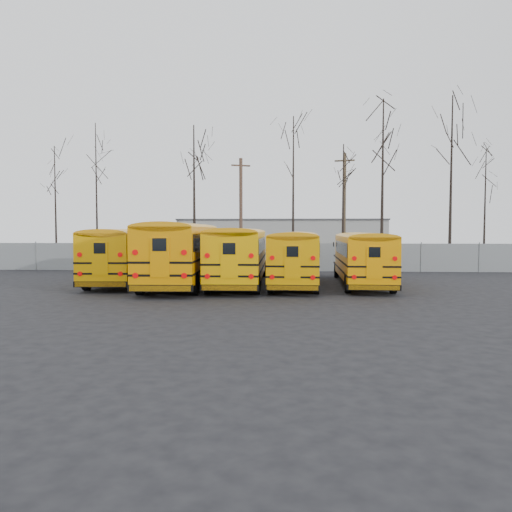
# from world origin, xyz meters

# --- Properties ---
(ground) EXTENTS (120.00, 120.00, 0.00)m
(ground) POSITION_xyz_m (0.00, 0.00, 0.00)
(ground) COLOR black
(ground) RESTS_ON ground
(fence) EXTENTS (40.00, 0.04, 2.00)m
(fence) POSITION_xyz_m (0.00, 12.00, 1.00)
(fence) COLOR gray
(fence) RESTS_ON ground
(distant_building) EXTENTS (22.00, 8.00, 4.00)m
(distant_building) POSITION_xyz_m (2.00, 32.00, 2.00)
(distant_building) COLOR #A0A19C
(distant_building) RESTS_ON ground
(bus_a) EXTENTS (3.06, 11.02, 3.05)m
(bus_a) POSITION_xyz_m (-6.35, 3.53, 1.79)
(bus_a) COLOR black
(bus_a) RESTS_ON ground
(bus_b) EXTENTS (3.18, 12.15, 3.38)m
(bus_b) POSITION_xyz_m (-3.03, 2.27, 1.98)
(bus_b) COLOR black
(bus_b) RESTS_ON ground
(bus_c) EXTENTS (2.66, 11.12, 3.10)m
(bus_c) POSITION_xyz_m (-0.03, 2.53, 1.82)
(bus_c) COLOR black
(bus_c) RESTS_ON ground
(bus_d) EXTENTS (2.93, 10.50, 2.91)m
(bus_d) POSITION_xyz_m (2.99, 2.62, 1.70)
(bus_d) COLOR black
(bus_d) RESTS_ON ground
(bus_e) EXTENTS (2.69, 10.29, 2.86)m
(bus_e) POSITION_xyz_m (6.50, 2.90, 1.67)
(bus_e) COLOR black
(bus_e) RESTS_ON ground
(utility_pole_left) EXTENTS (1.45, 0.65, 8.52)m
(utility_pole_left) POSITION_xyz_m (-1.05, 15.10, 4.38)
(utility_pole_left) COLOR #4D372B
(utility_pole_left) RESTS_ON ground
(utility_pole_right) EXTENTS (1.66, 0.52, 9.42)m
(utility_pole_right) POSITION_xyz_m (7.38, 18.96, 4.84)
(utility_pole_right) COLOR #4E3F2C
(utility_pole_right) RESTS_ON ground
(tree_0) EXTENTS (0.26, 0.26, 9.96)m
(tree_0) POSITION_xyz_m (-16.85, 17.10, 4.98)
(tree_0) COLOR black
(tree_0) RESTS_ON ground
(tree_1) EXTENTS (0.26, 0.26, 11.95)m
(tree_1) POSITION_xyz_m (-13.55, 17.72, 5.97)
(tree_1) COLOR black
(tree_1) RESTS_ON ground
(tree_2) EXTENTS (0.26, 0.26, 11.55)m
(tree_2) POSITION_xyz_m (-5.11, 17.18, 5.78)
(tree_2) COLOR black
(tree_2) RESTS_ON ground
(tree_3) EXTENTS (0.26, 0.26, 12.05)m
(tree_3) POSITION_xyz_m (3.04, 16.70, 6.03)
(tree_3) COLOR black
(tree_3) RESTS_ON ground
(tree_4) EXTENTS (0.26, 0.26, 9.51)m
(tree_4) POSITION_xyz_m (6.84, 15.00, 4.76)
(tree_4) COLOR black
(tree_4) RESTS_ON ground
(tree_5) EXTENTS (0.26, 0.26, 12.90)m
(tree_5) POSITION_xyz_m (9.82, 15.07, 6.45)
(tree_5) COLOR black
(tree_5) RESTS_ON ground
(tree_6) EXTENTS (0.26, 0.26, 12.95)m
(tree_6) POSITION_xyz_m (14.79, 14.59, 6.48)
(tree_6) COLOR black
(tree_6) RESTS_ON ground
(tree_7) EXTENTS (0.26, 0.26, 9.13)m
(tree_7) POSITION_xyz_m (17.64, 15.43, 4.56)
(tree_7) COLOR black
(tree_7) RESTS_ON ground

